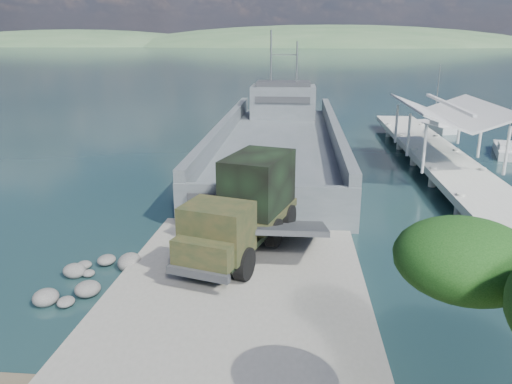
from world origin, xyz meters
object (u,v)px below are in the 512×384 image
pier (447,155)px  military_truck (246,206)px  soldier (212,263)px  landing_craft (278,149)px  sailboat_near (506,151)px  sailboat_far (435,127)px

pier → military_truck: bearing=-130.8°
pier → soldier: 23.58m
landing_craft → sailboat_near: bearing=9.9°
pier → sailboat_near: size_ratio=6.19×
landing_craft → soldier: 23.10m
landing_craft → sailboat_near: 19.96m
pier → landing_craft: 13.12m
pier → soldier: pier is taller
soldier → sailboat_near: bearing=20.9°
landing_craft → military_truck: size_ratio=4.25×
landing_craft → sailboat_far: (16.50, 15.21, -0.54)m
pier → sailboat_far: bearing=78.2°
sailboat_far → landing_craft: bearing=-156.8°
landing_craft → soldier: (-1.61, -23.04, 0.43)m
landing_craft → soldier: landing_craft is taller
soldier → sailboat_far: size_ratio=0.24×
pier → military_truck: pier is taller
military_truck → sailboat_near: 30.59m
military_truck → soldier: bearing=-87.6°
landing_craft → sailboat_near: size_ratio=5.39×
sailboat_near → landing_craft: bearing=-154.8°
landing_craft → sailboat_far: size_ratio=5.29×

